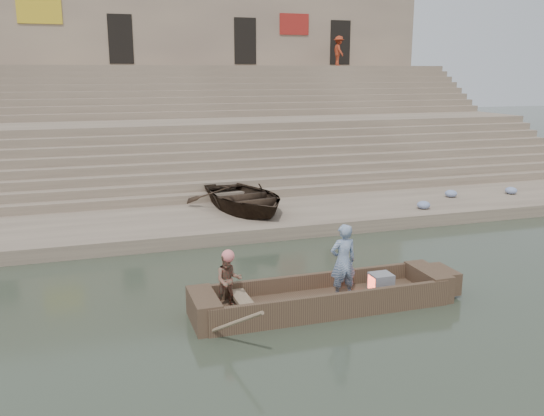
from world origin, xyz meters
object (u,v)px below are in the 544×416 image
main_rowboat (323,303)px  television (380,283)px  beached_rowboat (244,197)px  rowing_man (228,280)px  pedestrian (339,51)px  standing_man (343,262)px

main_rowboat → television: (1.35, 0.00, 0.31)m
television → beached_rowboat: bearing=97.8°
rowing_man → beached_rowboat: bearing=77.6°
rowing_man → television: 3.38m
beached_rowboat → pedestrian: (9.72, 14.30, 5.22)m
rowing_man → beached_rowboat: rowing_man is taller
rowing_man → main_rowboat: bearing=0.3°
television → beached_rowboat: 7.55m
rowing_man → beached_rowboat: 7.66m
standing_man → beached_rowboat: (-0.07, 7.56, -0.19)m
standing_man → television: (0.95, 0.09, -0.61)m
standing_man → beached_rowboat: bearing=-92.3°
television → beached_rowboat: beached_rowboat is taller
main_rowboat → pedestrian: (10.05, 21.78, 5.95)m
standing_man → pedestrian: pedestrian is taller
main_rowboat → television: television is taller
main_rowboat → standing_man: (0.40, -0.09, 0.92)m
standing_man → rowing_man: bearing=-9.2°
television → rowing_man: bearing=177.0°
pedestrian → beached_rowboat: bearing=149.4°
main_rowboat → standing_man: size_ratio=3.09×
beached_rowboat → main_rowboat: bearing=-102.6°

